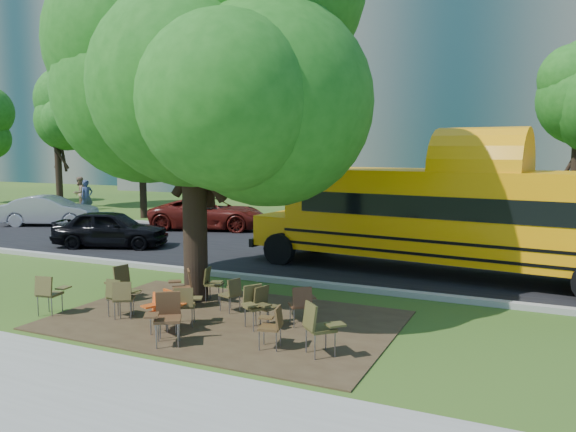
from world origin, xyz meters
The scene contains 34 objects.
ground centered at (0.00, 0.00, 0.00)m, with size 160.00×160.00×0.00m, color #274816.
sidewalk centered at (0.00, -5.00, 0.02)m, with size 60.00×4.00×0.04m, color gray.
dirt_patch centered at (1.00, -0.50, 0.01)m, with size 7.00×4.50×0.03m, color #382819.
asphalt_road centered at (0.00, 7.00, 0.02)m, with size 80.00×8.00×0.04m, color black.
kerb_near centered at (0.00, 3.00, 0.07)m, with size 80.00×0.25×0.14m, color gray.
kerb_far centered at (0.00, 11.10, 0.07)m, with size 80.00×0.25×0.14m, color gray.
building_main centered at (-8.00, 36.00, 11.00)m, with size 38.00×16.00×22.00m, color slate.
building_left centered at (-38.00, 40.00, 10.00)m, with size 26.00×14.00×20.00m, color slate.
bg_tree_0 centered at (-12.00, 13.00, 4.57)m, with size 5.20×5.20×7.18m.
bg_tree_1 centered at (-20.00, 15.00, 5.39)m, with size 6.00×6.00×8.40m.
bg_tree_2 centered at (-5.00, 16.00, 4.21)m, with size 4.80×4.80×6.62m.
main_tree centered at (-0.41, 0.56, 5.48)m, with size 7.20×7.20×9.10m.
school_bus centered at (5.26, 5.68, 1.72)m, with size 12.37×3.97×2.97m.
chair_0 centered at (-2.60, -1.75, 0.54)m, with size 0.59×0.60×0.88m.
chair_1 centered at (-1.13, -1.26, 0.53)m, with size 0.57×0.50×0.85m.
chair_2 centered at (-0.95, -1.29, 0.51)m, with size 0.56×0.68×0.83m.
chair_3 centered at (0.44, -1.77, 0.54)m, with size 0.70×0.55×0.87m.
chair_4 centered at (0.31, -1.57, 0.49)m, with size 0.53×0.47×0.80m.
chair_5 centered at (0.81, -2.21, 0.60)m, with size 0.65×0.81×0.97m.
chair_6 centered at (2.67, -1.61, 0.49)m, with size 0.55×0.54×0.79m.
chair_7 centered at (3.54, -1.62, 0.59)m, with size 0.82×0.65×0.96m.
chair_8 centered at (-2.00, -0.25, 0.55)m, with size 0.52×0.67×0.89m.
chair_9 centered at (-0.29, -0.08, 0.55)m, with size 0.75×0.59×0.88m.
chair_10 centered at (-0.02, 0.63, 0.50)m, with size 0.59×0.55×0.81m.
chair_11 centered at (0.51, -1.17, 0.51)m, with size 0.56×0.66×0.82m.
chair_12 centered at (1.96, -0.55, 0.51)m, with size 0.51×0.65×0.82m.
chair_13 centered at (2.63, -0.21, 0.52)m, with size 0.57×0.72×0.85m.
chair_14 centered at (0.85, 0.07, 0.48)m, with size 0.47×0.60×0.77m.
chair_15 centered at (1.82, -0.71, 0.54)m, with size 0.58×0.74×0.87m.
black_car centered at (-7.29, 5.36, 0.69)m, with size 1.63×4.06×1.38m, color black.
bg_car_silver centered at (-13.96, 8.71, 0.71)m, with size 1.49×4.28×1.41m, color #96959A.
bg_car_red centered at (-6.54, 10.76, 0.72)m, with size 2.38×5.17×1.44m, color #50120D.
pedestrian_a centered at (-15.82, 12.95, 0.95)m, with size 0.69×0.45×1.90m, color navy.
pedestrian_b centered at (-17.95, 14.57, 0.98)m, with size 0.95×0.74×1.95m, color #8C6A54.
Camera 1 is at (6.93, -10.27, 3.55)m, focal length 35.00 mm.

